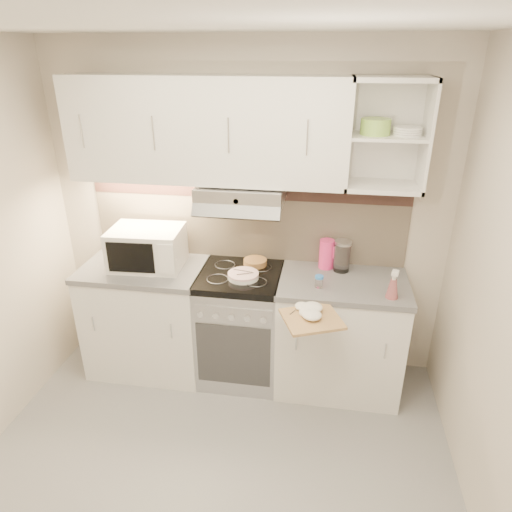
{
  "coord_description": "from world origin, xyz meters",
  "views": [
    {
      "loc": [
        0.59,
        -1.84,
        2.4
      ],
      "look_at": [
        0.14,
        0.95,
        1.12
      ],
      "focal_mm": 32.0,
      "sensor_mm": 36.0,
      "label": 1
    }
  ],
  "objects_px": {
    "watering_can": "(154,264)",
    "spray_bottle": "(393,286)",
    "electric_range": "(241,325)",
    "glass_jar": "(342,256)",
    "pink_pitcher": "(327,254)",
    "microwave": "(147,247)",
    "plate_stack": "(243,275)",
    "cutting_board": "(312,319)"
  },
  "relations": [
    {
      "from": "glass_jar",
      "to": "cutting_board",
      "type": "bearing_deg",
      "value": -105.5
    },
    {
      "from": "watering_can",
      "to": "pink_pitcher",
      "type": "bearing_deg",
      "value": 16.63
    },
    {
      "from": "electric_range",
      "to": "watering_can",
      "type": "relative_size",
      "value": 3.44
    },
    {
      "from": "electric_range",
      "to": "spray_bottle",
      "type": "height_order",
      "value": "spray_bottle"
    },
    {
      "from": "pink_pitcher",
      "to": "glass_jar",
      "type": "distance_m",
      "value": 0.12
    },
    {
      "from": "pink_pitcher",
      "to": "spray_bottle",
      "type": "bearing_deg",
      "value": -21.02
    },
    {
      "from": "electric_range",
      "to": "watering_can",
      "type": "bearing_deg",
      "value": -170.56
    },
    {
      "from": "microwave",
      "to": "pink_pitcher",
      "type": "height_order",
      "value": "microwave"
    },
    {
      "from": "glass_jar",
      "to": "cutting_board",
      "type": "relative_size",
      "value": 0.68
    },
    {
      "from": "microwave",
      "to": "plate_stack",
      "type": "distance_m",
      "value": 0.77
    },
    {
      "from": "watering_can",
      "to": "glass_jar",
      "type": "xyz_separation_m",
      "value": [
        1.35,
        0.27,
        0.04
      ]
    },
    {
      "from": "watering_can",
      "to": "cutting_board",
      "type": "xyz_separation_m",
      "value": [
        1.17,
        -0.39,
        -0.11
      ]
    },
    {
      "from": "electric_range",
      "to": "plate_stack",
      "type": "distance_m",
      "value": 0.48
    },
    {
      "from": "watering_can",
      "to": "electric_range",
      "type": "bearing_deg",
      "value": 12.33
    },
    {
      "from": "plate_stack",
      "to": "pink_pitcher",
      "type": "bearing_deg",
      "value": 25.14
    },
    {
      "from": "watering_can",
      "to": "spray_bottle",
      "type": "distance_m",
      "value": 1.68
    },
    {
      "from": "microwave",
      "to": "watering_can",
      "type": "relative_size",
      "value": 2.08
    },
    {
      "from": "microwave",
      "to": "spray_bottle",
      "type": "bearing_deg",
      "value": -9.89
    },
    {
      "from": "plate_stack",
      "to": "cutting_board",
      "type": "relative_size",
      "value": 0.65
    },
    {
      "from": "pink_pitcher",
      "to": "microwave",
      "type": "bearing_deg",
      "value": -151.69
    },
    {
      "from": "glass_jar",
      "to": "cutting_board",
      "type": "distance_m",
      "value": 0.7
    },
    {
      "from": "microwave",
      "to": "watering_can",
      "type": "xyz_separation_m",
      "value": [
        0.09,
        -0.12,
        -0.07
      ]
    },
    {
      "from": "microwave",
      "to": "glass_jar",
      "type": "bearing_deg",
      "value": 2.66
    },
    {
      "from": "electric_range",
      "to": "cutting_board",
      "type": "relative_size",
      "value": 2.62
    },
    {
      "from": "plate_stack",
      "to": "pink_pitcher",
      "type": "xyz_separation_m",
      "value": [
        0.58,
        0.27,
        0.09
      ]
    },
    {
      "from": "electric_range",
      "to": "glass_jar",
      "type": "xyz_separation_m",
      "value": [
        0.73,
        0.16,
        0.57
      ]
    },
    {
      "from": "watering_can",
      "to": "spray_bottle",
      "type": "xyz_separation_m",
      "value": [
        1.68,
        -0.09,
        0.01
      ]
    },
    {
      "from": "electric_range",
      "to": "spray_bottle",
      "type": "distance_m",
      "value": 1.2
    },
    {
      "from": "electric_range",
      "to": "microwave",
      "type": "xyz_separation_m",
      "value": [
        -0.71,
        0.02,
        0.6
      ]
    },
    {
      "from": "pink_pitcher",
      "to": "glass_jar",
      "type": "relative_size",
      "value": 0.94
    },
    {
      "from": "watering_can",
      "to": "spray_bottle",
      "type": "height_order",
      "value": "watering_can"
    },
    {
      "from": "pink_pitcher",
      "to": "electric_range",
      "type": "bearing_deg",
      "value": -141.43
    },
    {
      "from": "watering_can",
      "to": "glass_jar",
      "type": "height_order",
      "value": "glass_jar"
    },
    {
      "from": "plate_stack",
      "to": "electric_range",
      "type": "bearing_deg",
      "value": 117.98
    },
    {
      "from": "electric_range",
      "to": "glass_jar",
      "type": "height_order",
      "value": "glass_jar"
    },
    {
      "from": "microwave",
      "to": "glass_jar",
      "type": "xyz_separation_m",
      "value": [
        1.44,
        0.14,
        -0.03
      ]
    },
    {
      "from": "plate_stack",
      "to": "pink_pitcher",
      "type": "relative_size",
      "value": 1.01
    },
    {
      "from": "pink_pitcher",
      "to": "cutting_board",
      "type": "xyz_separation_m",
      "value": [
        -0.07,
        -0.69,
        -0.14
      ]
    },
    {
      "from": "plate_stack",
      "to": "watering_can",
      "type": "bearing_deg",
      "value": -177.43
    },
    {
      "from": "spray_bottle",
      "to": "pink_pitcher",
      "type": "bearing_deg",
      "value": 155.19
    },
    {
      "from": "cutting_board",
      "to": "microwave",
      "type": "bearing_deg",
      "value": 135.17
    },
    {
      "from": "plate_stack",
      "to": "glass_jar",
      "type": "height_order",
      "value": "glass_jar"
    }
  ]
}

